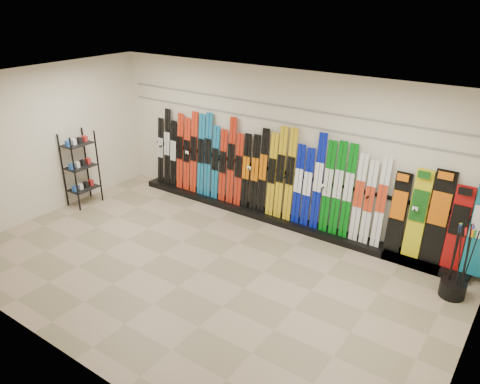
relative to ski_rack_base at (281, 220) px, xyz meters
The scene contains 13 objects.
floor 2.29m from the ski_rack_base, 95.64° to the right, with size 8.00×8.00×0.00m, color gray.
back_wall 1.47m from the ski_rack_base, 135.64° to the left, with size 8.00×8.00×0.00m, color beige.
left_wall 5.01m from the ski_rack_base, 151.65° to the right, with size 5.00×5.00×0.00m, color beige.
right_wall 4.64m from the ski_rack_base, 31.13° to the right, with size 5.00×5.00×0.00m, color beige.
ceiling 3.73m from the ski_rack_base, 95.64° to the right, with size 8.00×8.00×0.00m, color silver.
ski_rack_base is the anchor object (origin of this frame).
skis 1.12m from the ski_rack_base, behind, with size 5.38×0.21×1.84m.
snowboards 3.00m from the ski_rack_base, ahead, with size 1.58×0.24×1.58m.
accessory_rack 4.37m from the ski_rack_base, 157.24° to the right, with size 0.40×0.60×1.60m, color black.
pole_bin 3.43m from the ski_rack_base, 10.20° to the right, with size 0.39×0.39×0.25m, color black.
ski_poles 3.49m from the ski_rack_base, ahead, with size 0.29×0.26×1.18m.
slatwall_rail_0 1.96m from the ski_rack_base, 138.37° to the left, with size 7.60×0.02×0.03m, color gray.
slatwall_rail_1 2.26m from the ski_rack_base, 138.37° to the left, with size 7.60×0.02×0.03m, color gray.
Camera 1 is at (4.35, -5.04, 4.35)m, focal length 35.00 mm.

